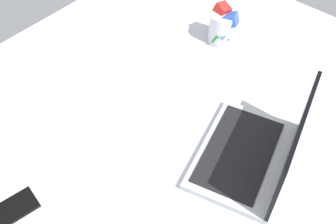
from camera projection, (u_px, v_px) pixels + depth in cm
name	position (u px, v px, depth cm)	size (l,w,h in cm)	color
bed_mattress	(151.00, 162.00, 120.57)	(180.00, 140.00, 18.00)	#B7BCC6
laptop	(257.00, 153.00, 106.47)	(37.75, 30.62, 23.00)	#B7BABC
snack_cup	(223.00, 27.00, 139.46)	(9.40, 10.37, 14.35)	silver
cell_phone	(9.00, 212.00, 99.62)	(6.80, 14.00, 0.80)	black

